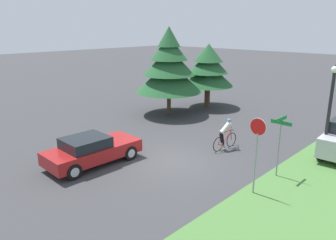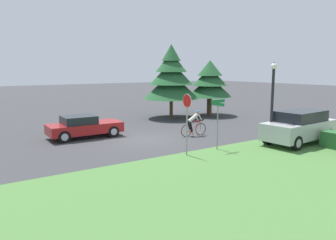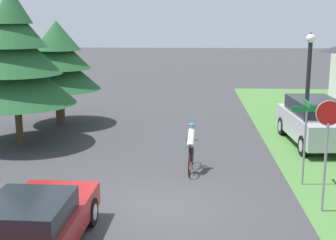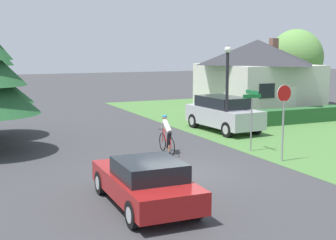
{
  "view_description": "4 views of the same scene",
  "coord_description": "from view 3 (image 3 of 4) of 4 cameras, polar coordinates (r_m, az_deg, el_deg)",
  "views": [
    {
      "loc": [
        9.76,
        -10.44,
        6.14
      ],
      "look_at": [
        -1.14,
        0.95,
        1.62
      ],
      "focal_mm": 35.0,
      "sensor_mm": 36.0,
      "label": 1
    },
    {
      "loc": [
        16.59,
        -9.43,
        4.17
      ],
      "look_at": [
        0.44,
        1.49,
        1.09
      ],
      "focal_mm": 35.0,
      "sensor_mm": 36.0,
      "label": 2
    },
    {
      "loc": [
        0.88,
        -11.77,
        4.97
      ],
      "look_at": [
        0.09,
        3.04,
        1.75
      ],
      "focal_mm": 50.0,
      "sensor_mm": 36.0,
      "label": 3
    },
    {
      "loc": [
        -7.05,
        -14.33,
        4.31
      ],
      "look_at": [
        0.13,
        1.45,
        1.68
      ],
      "focal_mm": 50.0,
      "sensor_mm": 36.0,
      "label": 4
    }
  ],
  "objects": [
    {
      "name": "ground_plane",
      "position": [
        12.81,
        -1.13,
        -10.58
      ],
      "size": [
        140.0,
        140.0,
        0.0
      ],
      "primitive_type": "plane",
      "color": "#38383A"
    },
    {
      "name": "sedan_left_lane",
      "position": [
        10.55,
        -16.07,
        -12.28
      ],
      "size": [
        2.0,
        4.41,
        1.36
      ],
      "rotation": [
        0.0,
        0.0,
        1.55
      ],
      "color": "maroon",
      "rests_on": "ground"
    },
    {
      "name": "cyclist",
      "position": [
        15.48,
        2.83,
        -3.54
      ],
      "size": [
        0.44,
        1.85,
        1.6
      ],
      "rotation": [
        0.0,
        0.0,
        1.49
      ],
      "color": "black",
      "rests_on": "ground"
    },
    {
      "name": "parked_suv_right",
      "position": [
        19.6,
        17.44,
        -0.2
      ],
      "size": [
        2.23,
        4.85,
        1.83
      ],
      "rotation": [
        0.0,
        0.0,
        1.63
      ],
      "color": "#B7B7BC",
      "rests_on": "ground"
    },
    {
      "name": "stop_sign",
      "position": [
        12.57,
        18.84,
        -1.79
      ],
      "size": [
        0.66,
        0.07,
        2.97
      ],
      "rotation": [
        0.0,
        0.0,
        3.13
      ],
      "color": "gray",
      "rests_on": "ground"
    },
    {
      "name": "street_lamp",
      "position": [
        17.67,
        16.7,
        4.38
      ],
      "size": [
        0.32,
        0.32,
        4.51
      ],
      "color": "black",
      "rests_on": "ground"
    },
    {
      "name": "street_name_sign",
      "position": [
        14.52,
        16.44,
        -0.84
      ],
      "size": [
        0.9,
        0.9,
        2.6
      ],
      "color": "gray",
      "rests_on": "ground"
    },
    {
      "name": "conifer_tall_near",
      "position": [
        19.37,
        -18.2,
        6.98
      ],
      "size": [
        4.68,
        4.68,
        6.16
      ],
      "color": "#4C3823",
      "rests_on": "ground"
    },
    {
      "name": "conifer_tall_far",
      "position": [
        22.71,
        -13.29,
        7.07
      ],
      "size": [
        3.97,
        3.97,
        4.89
      ],
      "color": "#4C3823",
      "rests_on": "ground"
    }
  ]
}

